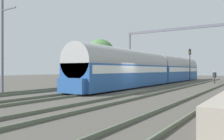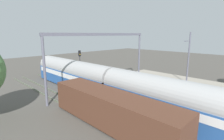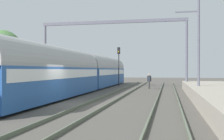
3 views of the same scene
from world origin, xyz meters
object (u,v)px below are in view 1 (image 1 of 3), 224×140
object	(u,v)px
person_crossing	(214,76)
passenger_train	(157,69)
freight_car	(114,73)
railway_signal_far	(190,61)
catenary_gantry	(182,41)

from	to	relation	value
person_crossing	passenger_train	bearing A→B (deg)	61.01
freight_car	passenger_train	bearing A→B (deg)	44.36
person_crossing	railway_signal_far	xyz separation A→B (m)	(-4.40, 4.78, 2.29)
person_crossing	catenary_gantry	xyz separation A→B (m)	(-4.22, -0.50, 4.90)
freight_car	railway_signal_far	world-z (taller)	railway_signal_far
person_crossing	railway_signal_far	size ratio (longest dim) A/B	0.33
passenger_train	railway_signal_far	bearing A→B (deg)	78.13
passenger_train	freight_car	xyz separation A→B (m)	(-4.19, -4.10, -0.50)
person_crossing	catenary_gantry	size ratio (longest dim) A/B	0.10
catenary_gantry	freight_car	bearing A→B (deg)	-128.36
passenger_train	railway_signal_far	distance (m)	9.42
freight_car	catenary_gantry	size ratio (longest dim) A/B	0.77
freight_car	railway_signal_far	size ratio (longest dim) A/B	2.50
freight_car	catenary_gantry	bearing A→B (deg)	51.64
railway_signal_far	passenger_train	bearing A→B (deg)	-101.87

